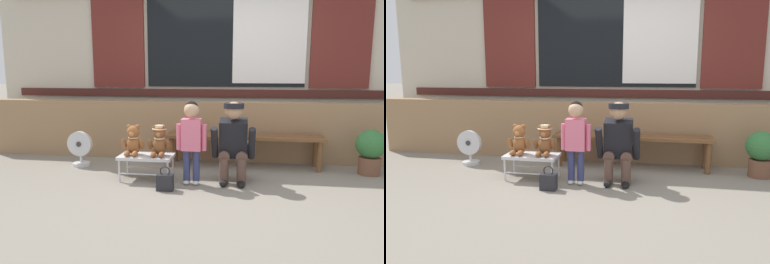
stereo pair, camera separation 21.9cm
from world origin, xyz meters
The scene contains 12 objects.
ground_plane centered at (0.00, 0.00, 0.00)m, with size 60.00×60.00×0.00m, color gray.
brick_low_wall centered at (0.00, 1.43, 0.42)m, with size 7.25×0.25×0.85m, color #997551.
shop_facade centered at (0.00, 1.94, 1.88)m, with size 7.39×0.26×3.77m.
wooden_bench_long centered at (0.32, 1.06, 0.37)m, with size 2.10×0.40×0.44m.
small_display_bench centered at (-0.82, 0.29, 0.27)m, with size 0.64×0.36×0.30m.
teddy_bear_plain centered at (-0.98, 0.29, 0.46)m, with size 0.28×0.26×0.36m.
teddy_bear_with_hat centered at (-0.66, 0.29, 0.47)m, with size 0.28×0.27×0.36m.
child_standing centered at (-0.26, 0.19, 0.59)m, with size 0.35×0.18×0.96m.
adult_crouching centered at (0.21, 0.34, 0.48)m, with size 0.50×0.49×0.95m.
handbag_on_ground centered at (-0.52, -0.08, 0.10)m, with size 0.18×0.11×0.27m.
potted_plant centered at (1.89, 0.90, 0.32)m, with size 0.36×0.36×0.57m.
floor_fan centered at (-1.89, 0.77, 0.24)m, with size 0.34×0.24×0.48m.
Camera 2 is at (0.55, -3.73, 1.29)m, focal length 33.63 mm.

